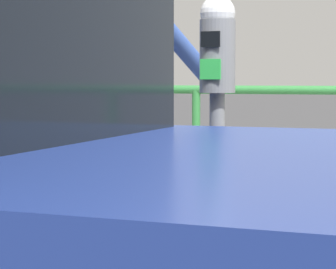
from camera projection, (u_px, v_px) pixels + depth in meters
name	position (u px, v px, depth m)	size (l,w,h in m)	color
parking_meter	(217.00, 97.00, 3.30)	(0.16, 0.17, 1.57)	slate
pedestrian_at_meter	(114.00, 114.00, 3.71)	(0.79, 0.55, 1.77)	#1E233F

